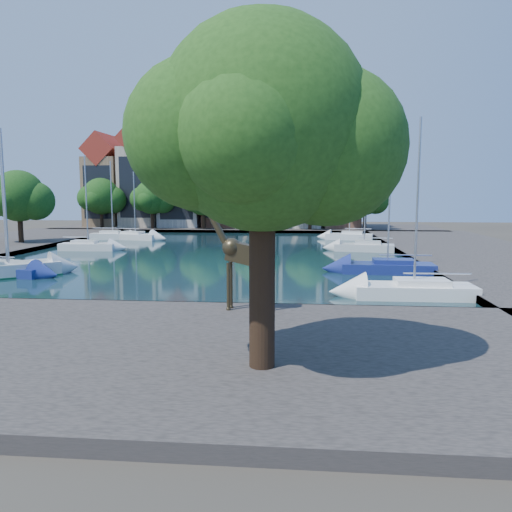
{
  "coord_description": "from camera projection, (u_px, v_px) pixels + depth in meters",
  "views": [
    {
      "loc": [
        8.68,
        -24.06,
        5.9
      ],
      "look_at": [
        6.57,
        -0.8,
        2.94
      ],
      "focal_mm": 35.0,
      "sensor_mm": 36.0,
      "label": 1
    }
  ],
  "objects": [
    {
      "name": "townhouse_west_end",
      "position": [
        108.0,
        184.0,
        81.74
      ],
      "size": [
        5.44,
        9.18,
        14.93
      ],
      "color": "#866849",
      "rests_on": "far_quay"
    },
    {
      "name": "townhouse_west_mid",
      "position": [
        143.0,
        178.0,
        81.09
      ],
      "size": [
        5.94,
        9.18,
        16.79
      ],
      "color": "#BFAC93",
      "rests_on": "far_quay"
    },
    {
      "name": "sailboat_right_d",
      "position": [
        349.0,
        235.0,
        62.26
      ],
      "size": [
        5.99,
        3.06,
        8.29
      ],
      "color": "white",
      "rests_on": "water_basin"
    },
    {
      "name": "ground",
      "position": [
        129.0,
        310.0,
        25.29
      ],
      "size": [
        160.0,
        160.0,
        0.0
      ],
      "primitive_type": "plane",
      "color": "#38332B",
      "rests_on": "ground"
    },
    {
      "name": "side_tree_left_far",
      "position": [
        20.0,
        198.0,
        54.23
      ],
      "size": [
        7.28,
        5.6,
        7.88
      ],
      "color": "#332114",
      "rests_on": "left_quay"
    },
    {
      "name": "far_tree_far_east",
      "position": [
        366.0,
        199.0,
        72.92
      ],
      "size": [
        6.76,
        5.2,
        7.36
      ],
      "color": "#332114",
      "rests_on": "far_quay"
    },
    {
      "name": "sailboat_left_e",
      "position": [
        113.0,
        234.0,
        62.9
      ],
      "size": [
        5.52,
        2.35,
        9.74
      ],
      "color": "white",
      "rests_on": "water_basin"
    },
    {
      "name": "plane_tree",
      "position": [
        266.0,
        133.0,
        14.75
      ],
      "size": [
        8.32,
        6.4,
        10.62
      ],
      "color": "#332114",
      "rests_on": "near_quay"
    },
    {
      "name": "far_tree_west",
      "position": [
        152.0,
        198.0,
        75.79
      ],
      "size": [
        6.76,
        5.2,
        7.36
      ],
      "color": "#332114",
      "rests_on": "far_quay"
    },
    {
      "name": "far_quay",
      "position": [
        247.0,
        228.0,
        80.59
      ],
      "size": [
        60.0,
        16.0,
        0.5
      ],
      "primitive_type": "cube",
      "color": "#48423E",
      "rests_on": "ground"
    },
    {
      "name": "sailboat_right_a",
      "position": [
        414.0,
        288.0,
        27.82
      ],
      "size": [
        6.61,
        2.37,
        9.87
      ],
      "color": "white",
      "rests_on": "water_basin"
    },
    {
      "name": "townhouse_east_inner",
      "position": [
        260.0,
        181.0,
        79.46
      ],
      "size": [
        5.94,
        9.18,
        15.79
      ],
      "color": "tan",
      "rests_on": "far_quay"
    },
    {
      "name": "water_basin",
      "position": [
        212.0,
        253.0,
        49.0
      ],
      "size": [
        38.0,
        50.0,
        0.08
      ],
      "primitive_type": "cube",
      "color": "black",
      "rests_on": "ground"
    },
    {
      "name": "near_quay",
      "position": [
        63.0,
        347.0,
        18.35
      ],
      "size": [
        50.0,
        14.0,
        0.5
      ],
      "primitive_type": "cube",
      "color": "#48423E",
      "rests_on": "ground"
    },
    {
      "name": "far_tree_far_west",
      "position": [
        102.0,
        198.0,
        76.49
      ],
      "size": [
        7.28,
        5.6,
        7.68
      ],
      "color": "#332114",
      "rests_on": "far_quay"
    },
    {
      "name": "sailboat_right_b",
      "position": [
        387.0,
        265.0,
        36.4
      ],
      "size": [
        6.69,
        2.54,
        10.37
      ],
      "color": "navy",
      "rests_on": "water_basin"
    },
    {
      "name": "giraffe_statue",
      "position": [
        242.0,
        254.0,
        22.92
      ],
      "size": [
        3.73,
        0.82,
        5.32
      ],
      "color": "#3B311D",
      "rests_on": "near_quay"
    },
    {
      "name": "townhouse_east_mid",
      "position": [
        300.0,
        179.0,
        78.83
      ],
      "size": [
        6.43,
        9.18,
        16.65
      ],
      "color": "beige",
      "rests_on": "far_quay"
    },
    {
      "name": "right_quay",
      "position": [
        475.0,
        254.0,
        46.74
      ],
      "size": [
        14.0,
        52.0,
        0.5
      ],
      "primitive_type": "cube",
      "color": "#48423E",
      "rests_on": "ground"
    },
    {
      "name": "sailboat_left_d",
      "position": [
        135.0,
        235.0,
        62.4
      ],
      "size": [
        6.48,
        3.71,
        8.41
      ],
      "color": "silver",
      "rests_on": "water_basin"
    },
    {
      "name": "sailboat_left_a",
      "position": [
        9.0,
        266.0,
        36.2
      ],
      "size": [
        5.52,
        2.78,
        9.67
      ],
      "color": "silver",
      "rests_on": "water_basin"
    },
    {
      "name": "sailboat_left_c",
      "position": [
        88.0,
        245.0,
        50.84
      ],
      "size": [
        5.69,
        2.21,
        9.5
      ],
      "color": "silver",
      "rests_on": "water_basin"
    },
    {
      "name": "sailboat_right_c",
      "position": [
        364.0,
        245.0,
        49.93
      ],
      "size": [
        6.04,
        2.87,
        10.61
      ],
      "color": "silver",
      "rests_on": "water_basin"
    },
    {
      "name": "far_tree_east",
      "position": [
        311.0,
        197.0,
        73.62
      ],
      "size": [
        7.54,
        5.8,
        7.84
      ],
      "color": "#332114",
      "rests_on": "far_quay"
    },
    {
      "name": "townhouse_center",
      "position": [
        222.0,
        177.0,
        79.91
      ],
      "size": [
        5.44,
        9.18,
        16.93
      ],
      "color": "brown",
      "rests_on": "far_quay"
    },
    {
      "name": "far_tree_mid_west",
      "position": [
        204.0,
        197.0,
        75.04
      ],
      "size": [
        7.8,
        6.0,
        8.0
      ],
      "color": "#332114",
      "rests_on": "far_quay"
    },
    {
      "name": "sailboat_left_b",
      "position": [
        7.0,
        269.0,
        35.25
      ],
      "size": [
        6.1,
        3.12,
        9.72
      ],
      "color": "navy",
      "rests_on": "water_basin"
    },
    {
      "name": "far_tree_mid_east",
      "position": [
        257.0,
        198.0,
        74.35
      ],
      "size": [
        7.02,
        5.4,
        7.52
      ],
      "color": "#332114",
      "rests_on": "far_quay"
    },
    {
      "name": "townhouse_west_inner",
      "position": [
        183.0,
        184.0,
        80.62
      ],
      "size": [
        6.43,
        9.18,
        15.15
      ],
      "color": "beige",
      "rests_on": "far_quay"
    },
    {
      "name": "townhouse_east_end",
      "position": [
        342.0,
        185.0,
        78.37
      ],
      "size": [
        5.44,
        9.18,
        14.43
      ],
      "color": "brown",
      "rests_on": "far_quay"
    }
  ]
}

